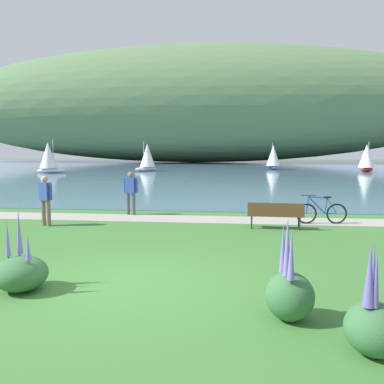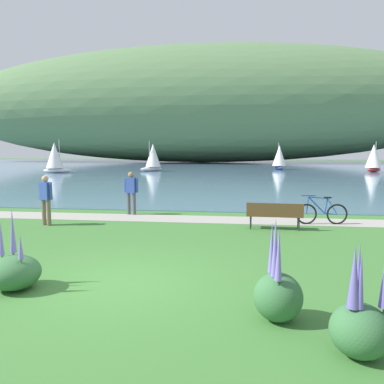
{
  "view_description": "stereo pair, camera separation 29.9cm",
  "coord_description": "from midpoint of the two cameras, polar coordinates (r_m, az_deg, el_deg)",
  "views": [
    {
      "loc": [
        2.06,
        -7.11,
        2.58
      ],
      "look_at": [
        0.47,
        7.26,
        1.0
      ],
      "focal_mm": 36.32,
      "sensor_mm": 36.0,
      "label": 1
    },
    {
      "loc": [
        2.35,
        -7.08,
        2.58
      ],
      "look_at": [
        0.47,
        7.26,
        1.0
      ],
      "focal_mm": 36.32,
      "sensor_mm": 36.0,
      "label": 2
    }
  ],
  "objects": [
    {
      "name": "sailboat_toward_hillside",
      "position": [
        48.88,
        25.28,
        4.57
      ],
      "size": [
        2.7,
        2.82,
        3.46
      ],
      "color": "#B22323",
      "rests_on": "bay_water"
    },
    {
      "name": "sailboat_mid_bay",
      "position": [
        46.41,
        -5.59,
        5.14
      ],
      "size": [
        2.79,
        2.9,
        3.56
      ],
      "color": "white",
      "rests_on": "bay_water"
    },
    {
      "name": "bicycle_leaning_near_bench",
      "position": [
        14.21,
        19.08,
        -2.94
      ],
      "size": [
        1.77,
        0.24,
        1.01
      ],
      "color": "black",
      "rests_on": "ground"
    },
    {
      "name": "echium_bush_beside_closest",
      "position": [
        5.56,
        24.99,
        -17.29
      ],
      "size": [
        0.74,
        0.74,
        1.46
      ],
      "color": "#386B3D",
      "rests_on": "ground"
    },
    {
      "name": "echium_bush_mid_cluster",
      "position": [
        6.2,
        13.88,
        -14.13
      ],
      "size": [
        0.74,
        0.74,
        1.59
      ],
      "color": "#386B3D",
      "rests_on": "ground"
    },
    {
      "name": "sailboat_nearest_to_shore",
      "position": [
        45.06,
        -19.3,
        4.84
      ],
      "size": [
        3.23,
        2.2,
        3.66
      ],
      "color": "white",
      "rests_on": "bay_water"
    },
    {
      "name": "person_on_the_grass",
      "position": [
        14.08,
        -20.12,
        -0.68
      ],
      "size": [
        0.57,
        0.34,
        1.71
      ],
      "color": "#72604C",
      "rests_on": "ground"
    },
    {
      "name": "echium_bush_closest_to_camera",
      "position": [
        7.97,
        -23.66,
        -10.57
      ],
      "size": [
        0.95,
        0.95,
        1.48
      ],
      "color": "#386B3D",
      "rests_on": "ground"
    },
    {
      "name": "bay_water",
      "position": [
        55.96,
        5.24,
        3.58
      ],
      "size": [
        180.0,
        80.0,
        0.04
      ],
      "primitive_type": "cube",
      "color": "#5B7F9E",
      "rests_on": "ground"
    },
    {
      "name": "park_bench_near_camera",
      "position": [
        12.89,
        12.69,
        -3.11
      ],
      "size": [
        1.82,
        0.57,
        0.88
      ],
      "color": "brown",
      "rests_on": "ground"
    },
    {
      "name": "person_at_shoreline",
      "position": [
        15.53,
        -8.38,
        0.25
      ],
      "size": [
        0.6,
        0.28,
        1.71
      ],
      "color": "#4C4C51",
      "rests_on": "ground"
    },
    {
      "name": "ground_plane",
      "position": [
        7.86,
        -9.47,
        -13.0
      ],
      "size": [
        200.0,
        200.0,
        0.0
      ],
      "primitive_type": "plane",
      "color": "#3D7533"
    },
    {
      "name": "distant_hillside",
      "position": [
        79.84,
        1.36,
        12.67
      ],
      "size": [
        109.17,
        28.0,
        22.99
      ],
      "primitive_type": "ellipsoid",
      "color": "#567A4C",
      "rests_on": "bay_water"
    },
    {
      "name": "shoreline_path",
      "position": [
        14.55,
        -1.35,
        -3.95
      ],
      "size": [
        60.0,
        1.5,
        0.01
      ],
      "primitive_type": "cube",
      "color": "#A39E93",
      "rests_on": "ground"
    },
    {
      "name": "sailboat_far_off",
      "position": [
        50.88,
        12.85,
        5.02
      ],
      "size": [
        2.02,
        3.01,
        3.41
      ],
      "color": "navy",
      "rests_on": "bay_water"
    }
  ]
}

